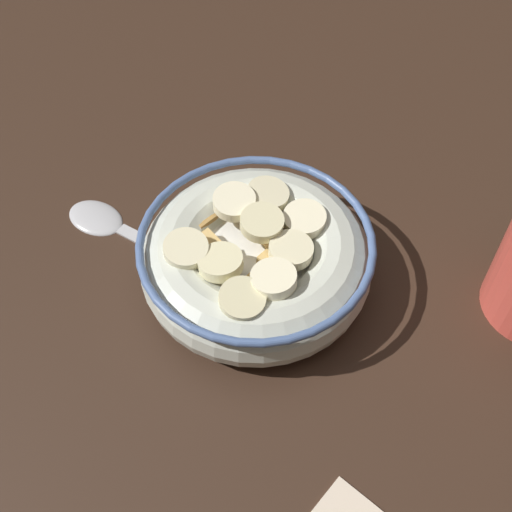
% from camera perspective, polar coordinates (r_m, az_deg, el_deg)
% --- Properties ---
extents(ground_plane, '(1.27, 1.27, 0.02)m').
position_cam_1_polar(ground_plane, '(0.51, -0.00, -2.72)').
color(ground_plane, '#332116').
extents(cereal_bowl, '(0.17, 0.17, 0.06)m').
position_cam_1_polar(cereal_bowl, '(0.48, -0.00, -0.17)').
color(cereal_bowl, beige).
rests_on(cereal_bowl, ground_plane).
extents(spoon, '(0.16, 0.06, 0.01)m').
position_cam_1_polar(spoon, '(0.55, -12.06, 2.65)').
color(spoon, '#B7B7BC').
rests_on(spoon, ground_plane).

